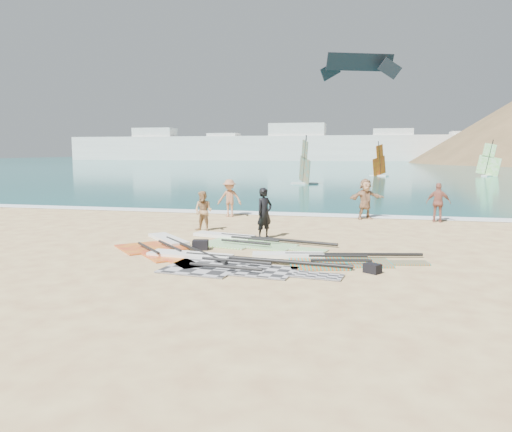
% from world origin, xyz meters
% --- Properties ---
extents(ground, '(300.00, 300.00, 0.00)m').
position_xyz_m(ground, '(0.00, 0.00, 0.00)').
color(ground, '#E1C983').
rests_on(ground, ground).
extents(sea, '(300.00, 240.00, 0.06)m').
position_xyz_m(sea, '(0.00, 132.00, 0.00)').
color(sea, '#0C5958').
rests_on(sea, ground).
extents(surf_line, '(300.00, 1.20, 0.04)m').
position_xyz_m(surf_line, '(0.00, 12.30, 0.00)').
color(surf_line, white).
rests_on(surf_line, ground).
extents(far_town, '(160.00, 8.00, 12.00)m').
position_xyz_m(far_town, '(-15.72, 150.00, 4.49)').
color(far_town, white).
rests_on(far_town, ground).
extents(rig_grey, '(6.37, 2.86, 0.20)m').
position_xyz_m(rig_grey, '(-0.15, 0.66, 0.05)').
color(rig_grey, '#29292B').
rests_on(rig_grey, ground).
extents(rig_green, '(5.63, 2.89, 0.20)m').
position_xyz_m(rig_green, '(-0.39, 4.29, 0.05)').
color(rig_green, '#58CC38').
rests_on(rig_green, ground).
extents(rig_orange, '(5.34, 2.62, 0.20)m').
position_xyz_m(rig_orange, '(2.69, 1.84, 0.05)').
color(rig_orange, '#E34C0D').
rests_on(rig_orange, ground).
extents(rig_red, '(4.70, 5.32, 0.20)m').
position_xyz_m(rig_red, '(-2.69, 2.62, 0.05)').
color(rig_red, red).
rests_on(rig_red, ground).
extents(gear_bag_near, '(0.57, 0.46, 0.32)m').
position_xyz_m(gear_bag_near, '(-1.46, 2.57, 0.16)').
color(gear_bag_near, black).
rests_on(gear_bag_near, ground).
extents(gear_bag_far, '(0.52, 0.49, 0.26)m').
position_xyz_m(gear_bag_far, '(4.14, 0.58, 0.13)').
color(gear_bag_far, black).
rests_on(gear_bag_far, ground).
extents(person_wetsuit, '(0.78, 0.83, 1.92)m').
position_xyz_m(person_wetsuit, '(0.17, 5.15, 0.96)').
color(person_wetsuit, black).
rests_on(person_wetsuit, ground).
extents(beachgoer_left, '(0.91, 0.78, 1.65)m').
position_xyz_m(beachgoer_left, '(-2.64, 6.29, 0.83)').
color(beachgoer_left, '#AB8054').
rests_on(beachgoer_left, ground).
extents(beachgoer_mid, '(1.24, 0.74, 1.88)m').
position_xyz_m(beachgoer_mid, '(-2.85, 10.88, 0.94)').
color(beachgoer_mid, '#A96E4D').
rests_on(beachgoer_mid, ground).
extents(beachgoer_back, '(1.11, 0.54, 1.82)m').
position_xyz_m(beachgoer_back, '(7.07, 11.16, 0.91)').
color(beachgoer_back, '#A05C4B').
rests_on(beachgoer_back, ground).
extents(beachgoer_right, '(1.86, 1.41, 1.96)m').
position_xyz_m(beachgoer_right, '(3.78, 11.50, 0.98)').
color(beachgoer_right, tan).
rests_on(beachgoer_right, ground).
extents(windsurfer_left, '(2.70, 2.91, 4.81)m').
position_xyz_m(windsurfer_left, '(-2.33, 35.31, 1.37)').
color(windsurfer_left, white).
rests_on(windsurfer_left, ground).
extents(windsurfer_centre, '(2.45, 2.54, 4.53)m').
position_xyz_m(windsurfer_centre, '(4.92, 53.04, 1.31)').
color(windsurfer_centre, white).
rests_on(windsurfer_centre, ground).
extents(windsurfer_right, '(2.70, 2.58, 4.70)m').
position_xyz_m(windsurfer_right, '(18.53, 56.04, 1.35)').
color(windsurfer_right, white).
rests_on(windsurfer_right, ground).
extents(kitesurf_kite, '(7.26, 3.29, 2.48)m').
position_xyz_m(kitesurf_kite, '(2.62, 36.80, 11.42)').
color(kitesurf_kite, black).
rests_on(kitesurf_kite, ground).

